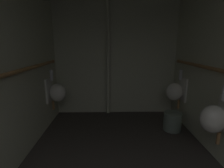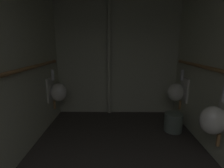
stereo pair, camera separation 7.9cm
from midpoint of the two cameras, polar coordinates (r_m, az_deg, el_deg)
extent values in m
cube|color=#383330|center=(2.38, 1.82, -26.10)|extent=(2.64, 3.49, 0.08)
cube|color=beige|center=(2.21, -33.68, 3.65)|extent=(0.06, 3.49, 2.37)
cube|color=beige|center=(3.57, 0.57, 8.57)|extent=(2.64, 0.06, 2.37)
ellipsoid|color=silver|center=(3.28, -18.62, -2.77)|extent=(0.30, 0.26, 0.34)
cube|color=silver|center=(3.32, -21.24, -1.91)|extent=(0.03, 0.30, 0.44)
cylinder|color=silver|center=(3.24, -20.53, 2.53)|extent=(0.06, 0.06, 0.16)
sphere|color=silver|center=(3.23, -20.65, 4.01)|extent=(0.06, 0.06, 0.06)
cylinder|color=#9E7042|center=(3.38, -19.94, -6.84)|extent=(0.04, 0.04, 0.16)
ellipsoid|color=silver|center=(2.34, 30.26, -10.26)|extent=(0.30, 0.26, 0.34)
cylinder|color=silver|center=(2.29, 33.07, -2.85)|extent=(0.06, 0.06, 0.16)
cylinder|color=#9E7042|center=(2.49, 31.63, -15.36)|extent=(0.04, 0.04, 0.16)
ellipsoid|color=silver|center=(3.36, 19.79, -2.49)|extent=(0.30, 0.26, 0.34)
cube|color=silver|center=(3.40, 22.29, -1.63)|extent=(0.03, 0.30, 0.44)
cylinder|color=silver|center=(3.33, 21.65, 2.69)|extent=(0.06, 0.06, 0.16)
sphere|color=silver|center=(3.31, 21.77, 4.14)|extent=(0.06, 0.06, 0.06)
cylinder|color=#9E7042|center=(3.47, 21.03, -6.45)|extent=(0.04, 0.04, 0.16)
cylinder|color=#9E7042|center=(2.17, -31.59, 3.21)|extent=(0.05, 2.73, 0.05)
sphere|color=#9E7042|center=(3.40, -20.08, 7.22)|extent=(0.06, 0.06, 0.06)
sphere|color=#9E7042|center=(3.49, 21.04, 7.27)|extent=(0.06, 0.06, 0.06)
cylinder|color=beige|center=(3.46, -2.06, 8.42)|extent=(0.08, 0.08, 2.32)
cylinder|color=slate|center=(3.18, 19.17, -11.89)|extent=(0.31, 0.31, 0.32)
camera|label=1|loc=(0.04, -91.07, -0.25)|focal=26.90mm
camera|label=2|loc=(0.04, 88.93, 0.25)|focal=26.90mm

